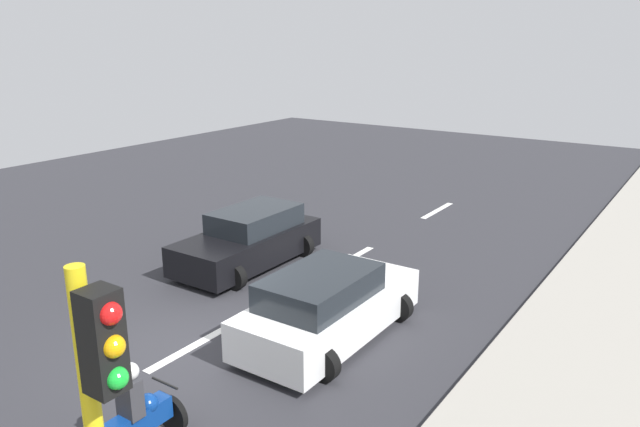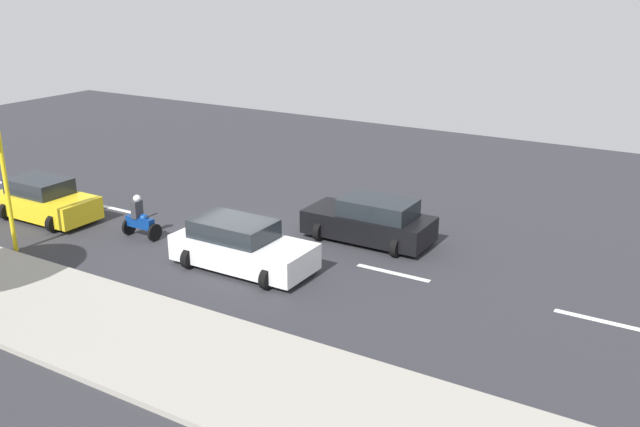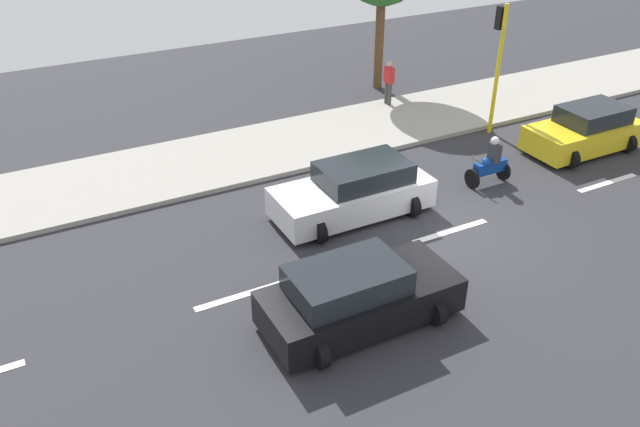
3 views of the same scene
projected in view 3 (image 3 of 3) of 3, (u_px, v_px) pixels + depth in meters
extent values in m
cube|color=#2D2D33|center=(450.00, 233.00, 17.74)|extent=(40.00, 60.00, 0.10)
cube|color=#9E998E|center=(328.00, 136.00, 23.01)|extent=(4.00, 60.00, 0.15)
cube|color=white|center=(607.00, 183.00, 20.12)|extent=(0.20, 2.40, 0.01)
cube|color=white|center=(450.00, 231.00, 17.71)|extent=(0.20, 2.40, 0.01)
cube|color=white|center=(244.00, 295.00, 15.30)|extent=(0.20, 2.40, 0.01)
cube|color=black|center=(360.00, 301.00, 14.22)|extent=(1.85, 4.34, 0.80)
cube|color=#1E2328|center=(347.00, 280.00, 13.74)|extent=(1.55, 2.43, 0.56)
cylinder|color=black|center=(394.00, 272.00, 15.54)|extent=(0.64, 0.22, 0.64)
cylinder|color=black|center=(435.00, 311.00, 14.30)|extent=(0.64, 0.22, 0.64)
cylinder|color=black|center=(285.00, 308.00, 14.39)|extent=(0.64, 0.22, 0.64)
cylinder|color=black|center=(319.00, 353.00, 13.15)|extent=(0.64, 0.22, 0.64)
cube|color=yellow|center=(583.00, 135.00, 21.86)|extent=(1.78, 3.93, 0.80)
cube|color=#1E2328|center=(594.00, 114.00, 21.64)|extent=(1.50, 2.20, 0.56)
cylinder|color=black|center=(570.00, 159.00, 20.87)|extent=(0.64, 0.22, 0.64)
cylinder|color=black|center=(535.00, 141.00, 22.06)|extent=(0.64, 0.22, 0.64)
cylinder|color=black|center=(627.00, 143.00, 21.91)|extent=(0.64, 0.22, 0.64)
cylinder|color=black|center=(591.00, 127.00, 23.10)|extent=(0.64, 0.22, 0.64)
cube|color=white|center=(352.00, 197.00, 18.21)|extent=(1.87, 4.44, 0.80)
cube|color=#1E2328|center=(363.00, 172.00, 18.01)|extent=(1.57, 2.49, 0.56)
cylinder|color=black|center=(319.00, 231.00, 17.12)|extent=(0.64, 0.22, 0.64)
cylinder|color=black|center=(292.00, 204.00, 18.37)|extent=(0.64, 0.22, 0.64)
cylinder|color=black|center=(412.00, 205.00, 18.30)|extent=(0.64, 0.22, 0.64)
cylinder|color=black|center=(380.00, 181.00, 19.55)|extent=(0.64, 0.22, 0.64)
cylinder|color=black|center=(472.00, 179.00, 19.71)|extent=(0.60, 0.10, 0.60)
cylinder|color=black|center=(503.00, 170.00, 20.19)|extent=(0.60, 0.10, 0.60)
cube|color=navy|center=(490.00, 167.00, 19.85)|extent=(0.28, 1.10, 0.36)
sphere|color=navy|center=(486.00, 163.00, 19.68)|extent=(0.32, 0.32, 0.32)
cylinder|color=black|center=(477.00, 160.00, 19.45)|extent=(0.55, 0.04, 0.04)
cube|color=#333338|center=(495.00, 153.00, 19.66)|extent=(0.36, 0.24, 0.60)
sphere|color=silver|center=(495.00, 141.00, 19.44)|extent=(0.26, 0.26, 0.26)
cylinder|color=#3F3F3F|center=(390.00, 94.00, 25.20)|extent=(0.16, 0.16, 0.85)
cylinder|color=#3F3F3F|center=(387.00, 92.00, 25.35)|extent=(0.16, 0.16, 0.85)
cube|color=red|center=(389.00, 75.00, 24.91)|extent=(0.40, 0.24, 0.60)
sphere|color=tan|center=(390.00, 64.00, 24.69)|extent=(0.22, 0.22, 0.22)
cylinder|color=yellow|center=(498.00, 71.00, 22.34)|extent=(0.14, 0.14, 4.50)
cube|color=black|center=(500.00, 18.00, 21.62)|extent=(0.24, 0.24, 0.76)
sphere|color=red|center=(499.00, 10.00, 21.59)|extent=(0.16, 0.16, 0.16)
sphere|color=#F2A50C|center=(498.00, 17.00, 21.71)|extent=(0.16, 0.16, 0.16)
sphere|color=green|center=(497.00, 24.00, 21.84)|extent=(0.16, 0.16, 0.16)
cylinder|color=brown|center=(379.00, 41.00, 26.56)|extent=(0.36, 0.36, 3.87)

